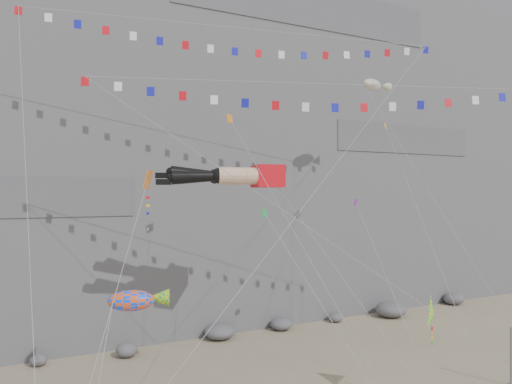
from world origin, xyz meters
TOP-DOWN VIEW (x-y plane):
  - cliff at (0.00, 32.00)m, footprint 80.00×28.00m
  - talus_boulders at (0.00, 17.00)m, footprint 60.00×3.00m
  - anchor_pole_right at (12.30, -0.99)m, footprint 0.12×0.12m
  - legs_kite at (-2.97, 7.85)m, footprint 9.55×18.08m
  - flag_banner_upper at (-1.07, 9.78)m, footprint 28.86×15.56m
  - flag_banner_lower at (1.13, 3.92)m, footprint 26.52×10.37m
  - harlequin_kite at (-10.07, 2.66)m, footprint 6.33×6.86m
  - fish_windsock at (-10.95, 2.37)m, footprint 5.47×7.15m
  - delta_kite at (5.11, -1.28)m, footprint 3.15×8.49m
  - blimp_windsock at (11.09, 10.69)m, footprint 4.19×14.98m
  - small_kite_a at (-2.90, 8.28)m, footprint 3.19×16.12m
  - small_kite_b at (5.52, 5.76)m, footprint 4.21×12.54m
  - small_kite_c at (-3.10, 3.10)m, footprint 2.78×11.48m
  - small_kite_d at (10.79, 8.59)m, footprint 7.77×16.98m

SIDE VIEW (x-z plane):
  - talus_boulders at x=0.00m, z-range 0.00..1.20m
  - anchor_pole_right at x=12.30m, z-range 0.00..3.77m
  - delta_kite at x=5.11m, z-range 0.66..10.26m
  - fish_windsock at x=-10.95m, z-range 2.13..12.13m
  - small_kite_c at x=-3.10m, z-range 3.06..18.75m
  - small_kite_b at x=5.52m, z-range 2.82..19.89m
  - harlequin_kite at x=-10.07m, z-range 5.37..20.46m
  - legs_kite at x=-2.97m, z-range 3.21..23.56m
  - small_kite_a at x=-2.90m, z-range 5.31..28.54m
  - small_kite_d at x=10.79m, z-range 4.68..29.74m
  - flag_banner_lower at x=1.13m, z-range 7.15..30.93m
  - blimp_windsock at x=11.09m, z-range 8.49..33.99m
  - flag_banner_upper at x=-1.07m, z-range 8.57..39.06m
  - cliff at x=0.00m, z-range 0.00..50.00m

